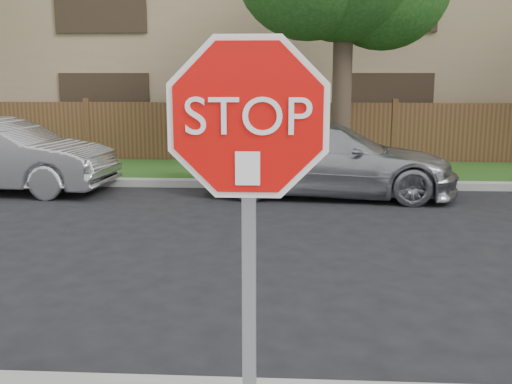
{
  "coord_description": "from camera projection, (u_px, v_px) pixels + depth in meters",
  "views": [
    {
      "loc": [
        1.37,
        -4.12,
        2.34
      ],
      "look_at": [
        1.18,
        -0.9,
        1.7
      ],
      "focal_mm": 42.0,
      "sensor_mm": 36.0,
      "label": 1
    }
  ],
  "objects": [
    {
      "name": "far_curb",
      "position": [
        225.0,
        183.0,
        12.53
      ],
      "size": [
        70.0,
        0.3,
        0.15
      ],
      "primitive_type": "cube",
      "color": "gray",
      "rests_on": "ground"
    },
    {
      "name": "grass_strip",
      "position": [
        233.0,
        171.0,
        14.15
      ],
      "size": [
        70.0,
        3.0,
        0.12
      ],
      "primitive_type": "cube",
      "color": "#1E4714",
      "rests_on": "ground"
    },
    {
      "name": "fence",
      "position": [
        239.0,
        133.0,
        15.57
      ],
      "size": [
        70.0,
        0.12,
        1.6
      ],
      "primitive_type": "cube",
      "color": "#4C301B",
      "rests_on": "ground"
    },
    {
      "name": "apartment_building",
      "position": [
        253.0,
        38.0,
        20.53
      ],
      "size": [
        35.2,
        9.2,
        7.2
      ],
      "color": "#9E8B62",
      "rests_on": "ground"
    },
    {
      "name": "stop_sign",
      "position": [
        248.0,
        189.0,
        2.69
      ],
      "size": [
        1.01,
        0.13,
        2.55
      ],
      "color": "gray",
      "rests_on": "sidewalk_near"
    },
    {
      "name": "sedan_left",
      "position": [
        2.0,
        156.0,
        11.91
      ],
      "size": [
        4.52,
        1.9,
        1.45
      ],
      "primitive_type": "imported",
      "rotation": [
        0.0,
        0.0,
        1.49
      ],
      "color": "#A09FA4",
      "rests_on": "ground"
    },
    {
      "name": "sedan_right",
      "position": [
        328.0,
        159.0,
        11.6
      ],
      "size": [
        5.04,
        2.41,
        1.42
      ],
      "primitive_type": "imported",
      "rotation": [
        0.0,
        0.0,
        1.48
      ],
      "color": "#A0A1A6",
      "rests_on": "ground"
    }
  ]
}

